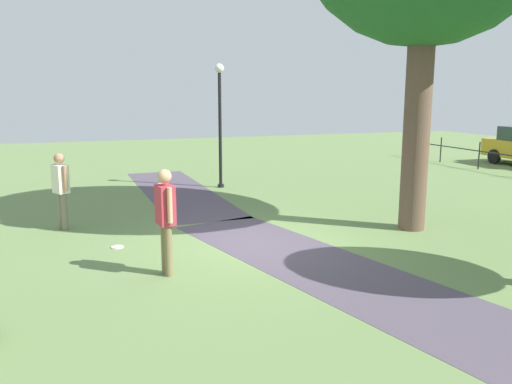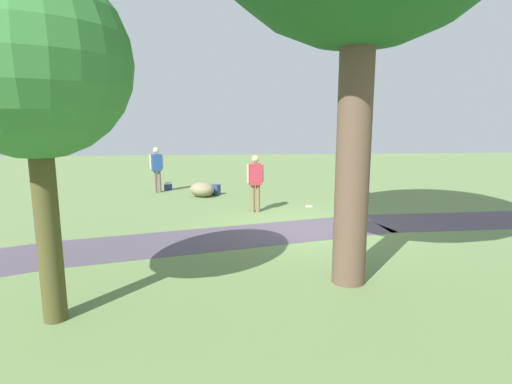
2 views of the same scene
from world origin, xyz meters
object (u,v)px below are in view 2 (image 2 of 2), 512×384
at_px(lawn_boulder, 202,189).
at_px(frisbee_on_grass, 309,206).
at_px(woman_with_handbag, 157,166).
at_px(backpack_by_boulder, 216,190).
at_px(man_near_boulder, 255,179).
at_px(passerby_on_path, 354,173).
at_px(young_tree_near_path, 33,64).
at_px(handbag_on_grass, 168,187).

distance_m(lawn_boulder, frisbee_on_grass, 4.12).
xyz_separation_m(woman_with_handbag, backpack_by_boulder, (-2.27, 0.77, -0.83)).
bearing_deg(frisbee_on_grass, woman_with_handbag, -31.02).
distance_m(man_near_boulder, passerby_on_path, 3.93).
distance_m(woman_with_handbag, passerby_on_path, 7.41).
relative_size(young_tree_near_path, passerby_on_path, 2.82).
relative_size(woman_with_handbag, frisbee_on_grass, 7.48).
xyz_separation_m(passerby_on_path, handbag_on_grass, (6.72, -2.70, -0.82)).
xyz_separation_m(lawn_boulder, passerby_on_path, (-5.30, 1.17, 0.69)).
relative_size(passerby_on_path, handbag_on_grass, 4.92).
bearing_deg(handbag_on_grass, lawn_boulder, 132.75).
bearing_deg(frisbee_on_grass, young_tree_near_path, 53.64).
distance_m(woman_with_handbag, man_near_boulder, 5.15).
height_order(young_tree_near_path, lawn_boulder, young_tree_near_path).
bearing_deg(young_tree_near_path, lawn_boulder, -100.31).
xyz_separation_m(passerby_on_path, backpack_by_boulder, (4.80, -1.45, -0.77)).
height_order(woman_with_handbag, man_near_boulder, woman_with_handbag).
relative_size(lawn_boulder, frisbee_on_grass, 5.31).
xyz_separation_m(young_tree_near_path, lawn_boulder, (-1.67, -9.18, -3.14)).
height_order(young_tree_near_path, woman_with_handbag, young_tree_near_path).
distance_m(lawn_boulder, backpack_by_boulder, 0.58).
bearing_deg(lawn_boulder, passerby_on_path, 167.59).
xyz_separation_m(lawn_boulder, woman_with_handbag, (1.76, -1.05, 0.76)).
height_order(lawn_boulder, backpack_by_boulder, lawn_boulder).
bearing_deg(frisbee_on_grass, lawn_boulder, -31.12).
distance_m(passerby_on_path, backpack_by_boulder, 5.07).
height_order(passerby_on_path, frisbee_on_grass, passerby_on_path).
relative_size(young_tree_near_path, frisbee_on_grass, 19.92).
distance_m(woman_with_handbag, frisbee_on_grass, 6.25).
relative_size(young_tree_near_path, woman_with_handbag, 2.66).
relative_size(lawn_boulder, woman_with_handbag, 0.71).
relative_size(young_tree_near_path, backpack_by_boulder, 11.67).
bearing_deg(lawn_boulder, frisbee_on_grass, 148.88).
bearing_deg(handbag_on_grass, man_near_boulder, 126.12).
xyz_separation_m(lawn_boulder, man_near_boulder, (-1.71, 2.75, 0.74)).
bearing_deg(backpack_by_boulder, young_tree_near_path, 77.05).
bearing_deg(young_tree_near_path, passerby_on_path, -131.02).
distance_m(young_tree_near_path, passerby_on_path, 10.91).
bearing_deg(woman_with_handbag, man_near_boulder, 132.40).
distance_m(young_tree_near_path, handbag_on_grass, 11.21).
bearing_deg(handbag_on_grass, young_tree_near_path, 88.64).
relative_size(woman_with_handbag, man_near_boulder, 1.01).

